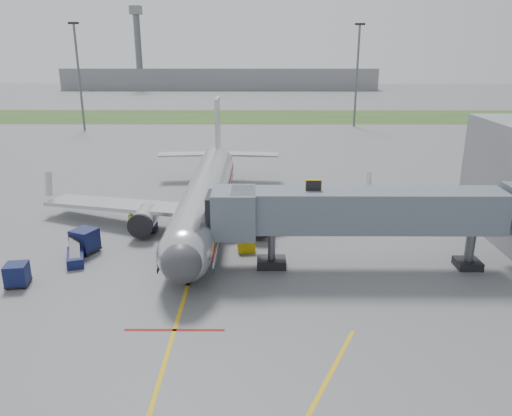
{
  "coord_description": "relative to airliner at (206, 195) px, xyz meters",
  "views": [
    {
      "loc": [
        5.01,
        -29.97,
        16.15
      ],
      "look_at": [
        4.79,
        9.73,
        3.2
      ],
      "focal_mm": 35.0,
      "sensor_mm": 36.0,
      "label": 1
    }
  ],
  "objects": [
    {
      "name": "ground_power_cart",
      "position": [
        4.0,
        -7.25,
        -2.1
      ],
      "size": [
        1.5,
        1.1,
        1.11
      ],
      "color": "yellow",
      "rests_on": "ground"
    },
    {
      "name": "baggage_cart_c",
      "position": [
        -5.02,
        -2.7,
        -1.85
      ],
      "size": [
        1.5,
        1.5,
        1.55
      ],
      "color": "#0C1038",
      "rests_on": "ground"
    },
    {
      "name": "grass_strip",
      "position": [
        -0.0,
        74.75,
        -2.64
      ],
      "size": [
        300.0,
        25.0,
        0.01
      ],
      "primitive_type": "cube",
      "color": "#2D4C1E",
      "rests_on": "ground"
    },
    {
      "name": "ramp_worker",
      "position": [
        -6.65,
        -2.27,
        -1.72
      ],
      "size": [
        0.79,
        0.66,
        1.86
      ],
      "primitive_type": "imported",
      "rotation": [
        0.0,
        0.0,
        0.37
      ],
      "color": "#81D118",
      "rests_on": "ground"
    },
    {
      "name": "jet_bridge",
      "position": [
        12.86,
        -10.25,
        1.82
      ],
      "size": [
        25.3,
        4.0,
        6.9
      ],
      "color": "slate",
      "rests_on": "ground"
    },
    {
      "name": "airliner",
      "position": [
        0.0,
        0.0,
        0.0
      ],
      "size": [
        32.1,
        35.67,
        10.25
      ],
      "color": "silver",
      "rests_on": "ground"
    },
    {
      "name": "baggage_cart_a",
      "position": [
        -9.18,
        -7.46,
        -1.64
      ],
      "size": [
        2.41,
        2.41,
        1.97
      ],
      "color": "#0C1038",
      "rests_on": "ground"
    },
    {
      "name": "distant_terminal",
      "position": [
        -10.0,
        154.75,
        1.35
      ],
      "size": [
        120.0,
        14.0,
        8.0
      ],
      "primitive_type": "cube",
      "color": "slate",
      "rests_on": "ground"
    },
    {
      "name": "ground",
      "position": [
        -0.0,
        -15.25,
        -2.65
      ],
      "size": [
        400.0,
        400.0,
        0.0
      ],
      "primitive_type": "plane",
      "color": "#565659",
      "rests_on": "ground"
    },
    {
      "name": "light_mast_right",
      "position": [
        25.0,
        59.75,
        8.13
      ],
      "size": [
        2.0,
        0.44,
        20.4
      ],
      "color": "#595B60",
      "rests_on": "ground"
    },
    {
      "name": "belt_loader",
      "position": [
        -9.32,
        -9.42,
        -2.19
      ],
      "size": [
        2.16,
        3.88,
        1.84
      ],
      "color": "#0C1038",
      "rests_on": "ground"
    },
    {
      "name": "apron_markings",
      "position": [
        -0.0,
        -22.65,
        -2.64
      ],
      "size": [
        21.52,
        50.0,
        0.01
      ],
      "color": "gold",
      "rests_on": "ground"
    },
    {
      "name": "light_mast_left",
      "position": [
        -30.0,
        54.75,
        8.13
      ],
      "size": [
        2.0,
        0.44,
        20.4
      ],
      "color": "#595B60",
      "rests_on": "ground"
    },
    {
      "name": "baggage_cart_b",
      "position": [
        -11.98,
        -13.47,
        -1.81
      ],
      "size": [
        1.73,
        1.73,
        1.64
      ],
      "color": "#0C1038",
      "rests_on": "ground"
    },
    {
      "name": "control_tower",
      "position": [
        -40.0,
        149.75,
        14.68
      ],
      "size": [
        4.0,
        4.0,
        30.0
      ],
      "color": "#595B60",
      "rests_on": "ground"
    }
  ]
}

